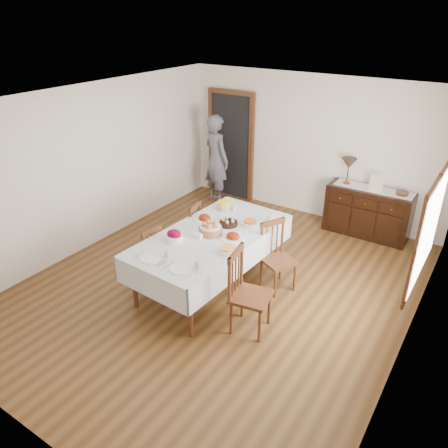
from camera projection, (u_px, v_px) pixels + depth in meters
The scene contains 26 objects.
ground at pixel (220, 285), 6.31m from camera, with size 6.00×6.00×0.00m, color brown.
room_shell at pixel (228, 167), 5.96m from camera, with size 5.02×6.02×2.65m.
dining_table at pixel (211, 240), 6.01m from camera, with size 1.35×2.46×0.82m.
chair_left_near at pixel (148, 255), 6.18m from camera, with size 0.41×0.41×0.91m.
chair_left_far at pixel (188, 231), 6.79m from camera, with size 0.47×0.47×0.95m.
chair_right_near at pixel (247, 291), 5.24m from camera, with size 0.52×0.52×1.08m.
chair_right_far at pixel (277, 256), 6.07m from camera, with size 0.56×0.56×1.00m.
sideboard at pixel (368, 212), 7.53m from camera, with size 1.42×0.52×0.85m.
person at pixel (216, 157), 8.62m from camera, with size 0.59×0.38×1.90m, color slate.
bread_basket at pixel (210, 229), 5.94m from camera, with size 0.32×0.32×0.18m.
egg_basket at pixel (228, 223), 6.19m from camera, with size 0.26×0.26×0.11m.
ham_platter_a at pixel (205, 219), 6.33m from camera, with size 0.30×0.30×0.11m.
ham_platter_b at pixel (233, 237), 5.83m from camera, with size 0.31×0.31×0.11m.
beet_bowl at pixel (174, 236), 5.77m from camera, with size 0.23×0.23×0.16m.
carrot_bowl at pixel (250, 223), 6.18m from camera, with size 0.23×0.23×0.09m.
pineapple_bowl at pixel (224, 206), 6.66m from camera, with size 0.22×0.22×0.13m.
casserole_dish at pixel (228, 250), 5.51m from camera, with size 0.25×0.25×0.08m.
butter_dish at pixel (198, 235), 5.86m from camera, with size 0.14×0.10×0.07m.
setting_left at pixel (155, 257), 5.38m from camera, with size 0.43×0.31×0.10m.
setting_right at pixel (186, 267), 5.17m from camera, with size 0.43×0.31×0.10m.
glass_far_a at pixel (234, 208), 6.63m from camera, with size 0.07×0.07×0.09m.
glass_far_b at pixel (270, 218), 6.28m from camera, with size 0.07×0.07×0.11m.
runner at pixel (374, 189), 7.35m from camera, with size 1.30×0.35×0.01m.
table_lamp at pixel (349, 164), 7.41m from camera, with size 0.26×0.26×0.46m.
picture_frame at pixel (376, 184), 7.19m from camera, with size 0.22×0.08×0.28m.
deco_bowl at pixel (402, 193), 7.10m from camera, with size 0.20×0.20×0.06m.
Camera 1 is at (2.92, -4.35, 3.62)m, focal length 35.00 mm.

